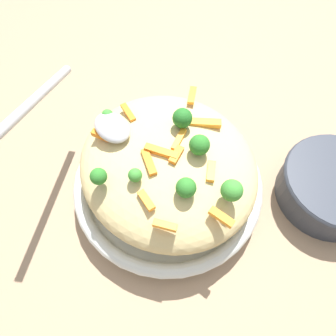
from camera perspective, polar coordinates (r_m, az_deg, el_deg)
name	(u,v)px	position (r m, az deg, el deg)	size (l,w,h in m)	color
ground_plane	(168,191)	(0.49, 0.00, -4.36)	(2.40, 2.40, 0.00)	#9E7F60
serving_bowl	(168,184)	(0.47, 0.00, -3.07)	(0.28, 0.28, 0.04)	silver
pasta_mound	(168,165)	(0.42, 0.00, 0.47)	(0.25, 0.24, 0.09)	#D1BA7A
carrot_piece_0	(177,155)	(0.38, 1.60, 2.51)	(0.03, 0.01, 0.01)	orange
carrot_piece_1	(101,135)	(0.41, -12.36, 5.99)	(0.03, 0.01, 0.01)	orange
carrot_piece_2	(128,113)	(0.43, -7.52, 10.13)	(0.03, 0.01, 0.01)	orange
carrot_piece_3	(192,95)	(0.45, 4.47, 13.33)	(0.03, 0.01, 0.01)	orange
carrot_piece_4	(221,217)	(0.35, 9.90, -8.97)	(0.03, 0.01, 0.01)	orange
carrot_piece_5	(179,140)	(0.39, 2.12, 5.25)	(0.03, 0.01, 0.01)	orange
carrot_piece_6	(165,225)	(0.34, -0.58, -10.60)	(0.03, 0.01, 0.01)	orange
carrot_piece_7	(203,122)	(0.42, 6.54, 8.56)	(0.04, 0.01, 0.01)	orange
carrot_piece_8	(160,151)	(0.38, -1.43, 3.17)	(0.04, 0.01, 0.01)	orange
carrot_piece_9	(150,163)	(0.38, -3.39, 0.89)	(0.04, 0.01, 0.01)	orange
carrot_piece_10	(146,200)	(0.36, -4.06, -6.00)	(0.03, 0.01, 0.01)	orange
carrot_piece_11	(211,171)	(0.38, 7.99, -0.64)	(0.03, 0.01, 0.01)	orange
broccoli_floret_0	(135,175)	(0.36, -6.13, -1.37)	(0.02, 0.02, 0.02)	#377928
broccoli_floret_1	(108,116)	(0.42, -11.16, 9.54)	(0.02, 0.02, 0.02)	#377928
broccoli_floret_2	(99,176)	(0.37, -12.78, -1.55)	(0.02, 0.02, 0.02)	#296820
broccoli_floret_3	(232,191)	(0.35, 11.76, -4.14)	(0.03, 0.03, 0.03)	#377928
broccoli_floret_4	(186,188)	(0.35, 3.37, -3.71)	(0.02, 0.02, 0.03)	#296820
broccoli_floret_5	(182,118)	(0.40, 2.69, 9.22)	(0.03, 0.03, 0.03)	#205B1C
broccoli_floret_6	(199,145)	(0.37, 5.87, 4.25)	(0.03, 0.03, 0.03)	#296820
serving_spoon	(81,116)	(0.41, -15.88, 9.22)	(0.16, 0.16, 0.08)	#B7B7BC
companion_bowl	(333,186)	(0.52, 28.34, -2.90)	(0.16, 0.16, 0.06)	#333842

